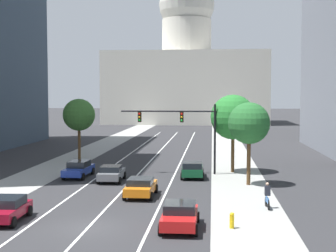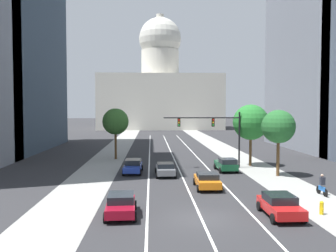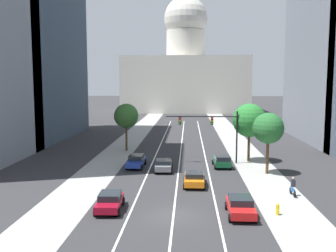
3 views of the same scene
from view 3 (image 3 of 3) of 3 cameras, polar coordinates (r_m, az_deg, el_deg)
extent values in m
plane|color=#2B2B2D|center=(69.23, 2.13, -1.86)|extent=(400.00, 400.00, 0.00)
cube|color=gray|center=(65.10, -6.09, -2.43)|extent=(4.69, 130.00, 0.01)
cube|color=gray|center=(64.79, 10.24, -2.55)|extent=(4.69, 130.00, 0.01)
cube|color=white|center=(54.62, -1.75, -4.16)|extent=(0.16, 90.00, 0.01)
cube|color=white|center=(54.44, 1.86, -4.20)|extent=(0.16, 90.00, 0.01)
cube|color=white|center=(54.48, 5.49, -4.22)|extent=(0.16, 90.00, 0.01)
cube|color=#334251|center=(74.51, -20.84, 14.59)|extent=(14.92, 29.36, 42.15)
cube|color=beige|center=(131.95, 2.61, 6.21)|extent=(41.59, 23.18, 18.38)
cylinder|color=beige|center=(132.54, 2.65, 12.11)|extent=(12.99, 12.99, 8.86)
sphere|color=beige|center=(133.60, 2.67, 15.72)|extent=(14.60, 14.60, 14.60)
cube|color=slate|center=(44.20, -0.66, -5.95)|extent=(1.93, 4.10, 0.60)
cube|color=black|center=(43.79, -0.68, -5.35)|extent=(1.72, 1.99, 0.47)
cylinder|color=black|center=(45.64, -1.74, -5.93)|extent=(0.24, 0.65, 0.64)
cylinder|color=black|center=(45.58, 0.55, -5.95)|extent=(0.24, 0.65, 0.64)
cylinder|color=black|center=(42.97, -1.95, -6.73)|extent=(0.24, 0.65, 0.64)
cylinder|color=black|center=(42.90, 0.49, -6.75)|extent=(0.24, 0.65, 0.64)
cube|color=#1E389E|center=(46.36, -4.77, -5.37)|extent=(1.91, 4.69, 0.61)
cube|color=black|center=(46.37, -4.75, -4.64)|extent=(1.69, 2.30, 0.54)
cylinder|color=black|center=(48.10, -5.49, -5.31)|extent=(0.24, 0.65, 0.64)
cylinder|color=black|center=(47.81, -3.40, -5.36)|extent=(0.24, 0.65, 0.64)
cylinder|color=black|center=(45.07, -6.21, -6.13)|extent=(0.24, 0.65, 0.64)
cylinder|color=black|center=(44.77, -3.98, -6.20)|extent=(0.24, 0.65, 0.64)
cube|color=#14512D|center=(46.75, 8.01, -5.26)|extent=(1.97, 4.07, 0.69)
cube|color=black|center=(45.70, 8.16, -4.77)|extent=(1.75, 1.96, 0.52)
cylinder|color=black|center=(48.05, 6.71, -5.33)|extent=(0.24, 0.65, 0.64)
cylinder|color=black|center=(48.26, 8.90, -5.32)|extent=(0.24, 0.65, 0.64)
cylinder|color=black|center=(45.40, 7.05, -6.05)|extent=(0.24, 0.65, 0.64)
cylinder|color=black|center=(45.63, 9.36, -6.03)|extent=(0.24, 0.65, 0.64)
cube|color=red|center=(30.51, 10.77, -11.91)|extent=(1.89, 4.16, 0.61)
cube|color=black|center=(30.49, 10.75, -10.82)|extent=(1.74, 2.07, 0.51)
cylinder|color=black|center=(31.83, 8.70, -11.65)|extent=(0.22, 0.64, 0.64)
cylinder|color=black|center=(32.07, 12.12, -11.59)|extent=(0.22, 0.64, 0.64)
cylinder|color=black|center=(29.18, 9.24, -13.39)|extent=(0.22, 0.64, 0.64)
cylinder|color=black|center=(29.44, 12.99, -13.30)|extent=(0.22, 0.64, 0.64)
cube|color=orange|center=(38.31, 3.93, -7.96)|extent=(1.95, 4.27, 0.60)
cube|color=black|center=(37.97, 3.94, -7.25)|extent=(1.77, 2.07, 0.48)
cylinder|color=black|center=(39.79, 2.54, -7.83)|extent=(0.23, 0.64, 0.64)
cylinder|color=black|center=(39.80, 5.30, -7.85)|extent=(0.23, 0.64, 0.64)
cylinder|color=black|center=(37.00, 2.44, -8.95)|extent=(0.23, 0.64, 0.64)
cylinder|color=black|center=(37.01, 5.42, -8.98)|extent=(0.23, 0.64, 0.64)
cube|color=maroon|center=(31.52, -8.70, -11.29)|extent=(1.98, 4.12, 0.57)
cube|color=black|center=(31.54, -8.66, -10.25)|extent=(1.75, 2.15, 0.51)
cylinder|color=black|center=(33.05, -9.88, -10.98)|extent=(0.25, 0.65, 0.64)
cylinder|color=black|center=(32.77, -6.70, -11.08)|extent=(0.25, 0.65, 0.64)
cylinder|color=black|center=(30.49, -10.83, -12.53)|extent=(0.25, 0.65, 0.64)
cylinder|color=black|center=(30.19, -7.38, -12.66)|extent=(0.25, 0.65, 0.64)
cylinder|color=black|center=(48.52, 10.23, -1.70)|extent=(0.20, 0.20, 6.60)
cylinder|color=black|center=(47.86, 5.00, 1.42)|extent=(8.89, 0.14, 0.14)
cube|color=black|center=(47.97, 6.59, 0.76)|extent=(0.32, 0.28, 0.96)
sphere|color=red|center=(47.80, 6.60, 1.10)|extent=(0.20, 0.20, 0.20)
sphere|color=orange|center=(47.83, 6.60, 0.74)|extent=(0.20, 0.20, 0.20)
sphere|color=green|center=(47.86, 6.59, 0.38)|extent=(0.20, 0.20, 0.20)
cube|color=black|center=(47.90, 1.80, 0.79)|extent=(0.32, 0.28, 0.96)
sphere|color=red|center=(47.72, 1.80, 1.13)|extent=(0.20, 0.20, 0.20)
sphere|color=orange|center=(47.75, 1.80, 0.77)|extent=(0.20, 0.20, 0.20)
sphere|color=green|center=(47.78, 1.80, 0.41)|extent=(0.20, 0.20, 0.20)
cylinder|color=yellow|center=(31.42, 16.03, -12.03)|extent=(0.26, 0.26, 0.70)
sphere|color=yellow|center=(31.29, 16.05, -11.28)|extent=(0.26, 0.26, 0.26)
cylinder|color=yellow|center=(31.27, 16.09, -12.06)|extent=(0.10, 0.12, 0.10)
cylinder|color=black|center=(36.28, 18.36, -9.60)|extent=(0.09, 0.66, 0.66)
cylinder|color=black|center=(37.23, 17.85, -9.16)|extent=(0.09, 0.66, 0.66)
cube|color=#1959B2|center=(36.70, 18.12, -9.05)|extent=(0.11, 1.00, 0.36)
cube|color=#262833|center=(36.49, 18.18, -8.12)|extent=(0.37, 0.30, 0.64)
sphere|color=tan|center=(36.45, 18.17, -7.43)|extent=(0.22, 0.22, 0.22)
cylinder|color=#51381E|center=(57.12, -6.22, -1.72)|extent=(0.32, 0.32, 3.94)
sphere|color=#326028|center=(56.74, -6.26, 1.52)|extent=(3.62, 3.62, 3.62)
cylinder|color=#51381E|center=(44.13, 14.61, -4.41)|extent=(0.32, 0.32, 3.93)
sphere|color=#24602B|center=(43.64, 14.73, -0.31)|extent=(3.45, 3.45, 3.45)
cylinder|color=#51381E|center=(50.33, 11.96, -3.04)|extent=(0.32, 0.32, 3.83)
sphere|color=#26732D|center=(49.87, 12.05, 0.84)|extent=(4.31, 4.31, 4.31)
camera|label=1|loc=(6.74, 72.20, -22.90)|focal=52.21mm
camera|label=2|loc=(8.24, -30.12, -17.93)|focal=38.27mm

